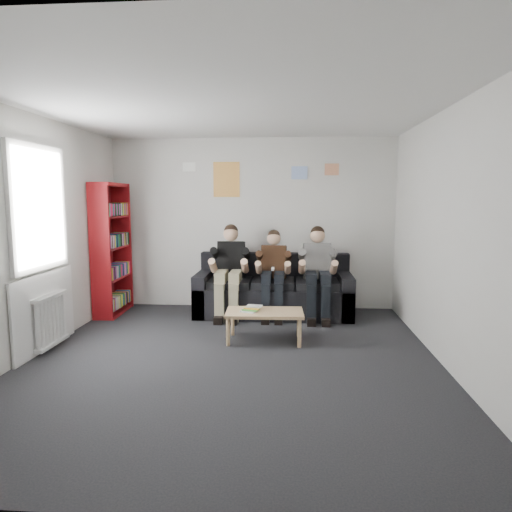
{
  "coord_description": "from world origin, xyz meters",
  "views": [
    {
      "loc": [
        0.64,
        -4.77,
        1.77
      ],
      "look_at": [
        0.16,
        1.3,
        0.98
      ],
      "focal_mm": 32.0,
      "sensor_mm": 36.0,
      "label": 1
    }
  ],
  "objects_px": {
    "person_left": "(230,271)",
    "person_right": "(318,273)",
    "person_middle": "(273,273)",
    "sofa": "(274,293)",
    "bookshelf": "(112,249)",
    "coffee_table": "(265,315)"
  },
  "relations": [
    {
      "from": "person_middle",
      "to": "person_right",
      "type": "bearing_deg",
      "value": 2.86
    },
    {
      "from": "sofa",
      "to": "person_left",
      "type": "bearing_deg",
      "value": -162.26
    },
    {
      "from": "sofa",
      "to": "person_middle",
      "type": "relative_size",
      "value": 1.8
    },
    {
      "from": "sofa",
      "to": "person_right",
      "type": "height_order",
      "value": "person_right"
    },
    {
      "from": "coffee_table",
      "to": "person_right",
      "type": "bearing_deg",
      "value": 58.58
    },
    {
      "from": "person_left",
      "to": "person_right",
      "type": "relative_size",
      "value": 1.02
    },
    {
      "from": "person_left",
      "to": "person_right",
      "type": "distance_m",
      "value": 1.3
    },
    {
      "from": "person_right",
      "to": "bookshelf",
      "type": "bearing_deg",
      "value": 175.11
    },
    {
      "from": "bookshelf",
      "to": "person_left",
      "type": "bearing_deg",
      "value": -3.91
    },
    {
      "from": "bookshelf",
      "to": "person_middle",
      "type": "height_order",
      "value": "bookshelf"
    },
    {
      "from": "bookshelf",
      "to": "coffee_table",
      "type": "relative_size",
      "value": 2.1
    },
    {
      "from": "coffee_table",
      "to": "person_right",
      "type": "distance_m",
      "value": 1.4
    },
    {
      "from": "bookshelf",
      "to": "coffee_table",
      "type": "height_order",
      "value": "bookshelf"
    },
    {
      "from": "person_middle",
      "to": "person_right",
      "type": "relative_size",
      "value": 0.96
    },
    {
      "from": "coffee_table",
      "to": "person_right",
      "type": "height_order",
      "value": "person_right"
    },
    {
      "from": "sofa",
      "to": "coffee_table",
      "type": "relative_size",
      "value": 2.46
    },
    {
      "from": "sofa",
      "to": "person_middle",
      "type": "height_order",
      "value": "person_middle"
    },
    {
      "from": "person_left",
      "to": "person_middle",
      "type": "distance_m",
      "value": 0.65
    },
    {
      "from": "sofa",
      "to": "person_middle",
      "type": "bearing_deg",
      "value": -90.0
    },
    {
      "from": "sofa",
      "to": "coffee_table",
      "type": "distance_m",
      "value": 1.36
    },
    {
      "from": "bookshelf",
      "to": "person_right",
      "type": "xyz_separation_m",
      "value": [
        3.1,
        -0.05,
        -0.31
      ]
    },
    {
      "from": "sofa",
      "to": "bookshelf",
      "type": "bearing_deg",
      "value": -176.32
    }
  ]
}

